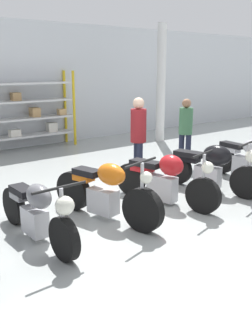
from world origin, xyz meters
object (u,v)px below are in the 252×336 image
object	(u,v)px
motorcycle_grey	(37,211)
motorcycle_orange	(106,193)
motorcycle_black	(211,167)
person_browsing	(138,133)
shelving_rack	(23,111)
motorcycle_red	(165,179)
person_near_rack	(186,127)
motorcycle_silver	(248,161)

from	to	relation	value
motorcycle_grey	motorcycle_orange	bearing A→B (deg)	89.72
motorcycle_black	person_browsing	world-z (taller)	person_browsing
shelving_rack	motorcycle_orange	bearing A→B (deg)	-101.27
motorcycle_red	person_near_rack	size ratio (longest dim) A/B	1.28
person_browsing	person_near_rack	xyz separation A→B (m)	(1.69, 0.29, -0.08)
person_browsing	person_near_rack	bearing A→B (deg)	-148.79
motorcycle_orange	person_near_rack	size ratio (longest dim) A/B	1.28
motorcycle_orange	person_browsing	distance (m)	2.18
shelving_rack	person_browsing	distance (m)	4.47
motorcycle_red	motorcycle_silver	bearing A→B (deg)	74.55
motorcycle_red	motorcycle_silver	distance (m)	2.30
motorcycle_black	motorcycle_red	bearing A→B (deg)	-106.38
motorcycle_orange	motorcycle_black	size ratio (longest dim) A/B	1.02
shelving_rack	motorcycle_silver	xyz separation A→B (m)	(2.39, -5.80, -0.67)
motorcycle_grey	motorcycle_red	distance (m)	2.38
motorcycle_black	person_near_rack	bearing A→B (deg)	134.91
shelving_rack	person_near_rack	size ratio (longest dim) A/B	1.95
motorcycle_black	person_near_rack	xyz separation A→B (m)	(0.98, 1.63, 0.47)
motorcycle_orange	shelving_rack	bearing A→B (deg)	154.43
shelving_rack	motorcycle_red	xyz separation A→B (m)	(0.09, -5.72, -0.66)
motorcycle_silver	shelving_rack	bearing A→B (deg)	-153.26
motorcycle_red	person_browsing	distance (m)	1.48
motorcycle_grey	motorcycle_red	world-z (taller)	motorcycle_red
motorcycle_orange	person_browsing	xyz separation A→B (m)	(1.69, 1.25, 0.58)
motorcycle_orange	person_near_rack	distance (m)	3.75
motorcycle_silver	motorcycle_orange	bearing A→B (deg)	-87.39
shelving_rack	motorcycle_red	distance (m)	5.76
motorcycle_grey	person_browsing	world-z (taller)	person_browsing
shelving_rack	person_near_rack	bearing A→B (deg)	-61.55
motorcycle_red	person_browsing	size ratio (longest dim) A/B	1.19
motorcycle_orange	person_near_rack	xyz separation A→B (m)	(3.38, 1.55, 0.49)
motorcycle_orange	motorcycle_silver	size ratio (longest dim) A/B	1.00
motorcycle_black	shelving_rack	bearing A→B (deg)	178.41
motorcycle_black	person_near_rack	distance (m)	1.96
shelving_rack	motorcycle_orange	size ratio (longest dim) A/B	1.53
motorcycle_red	person_near_rack	bearing A→B (deg)	112.63
motorcycle_silver	motorcycle_grey	bearing A→B (deg)	-86.56
motorcycle_orange	motorcycle_red	xyz separation A→B (m)	(1.22, -0.03, -0.01)
person_browsing	motorcycle_orange	bearing A→B (deg)	57.97
motorcycle_orange	motorcycle_silver	bearing A→B (deg)	73.99
motorcycle_silver	person_near_rack	world-z (taller)	person_near_rack
person_near_rack	motorcycle_silver	bearing A→B (deg)	79.12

